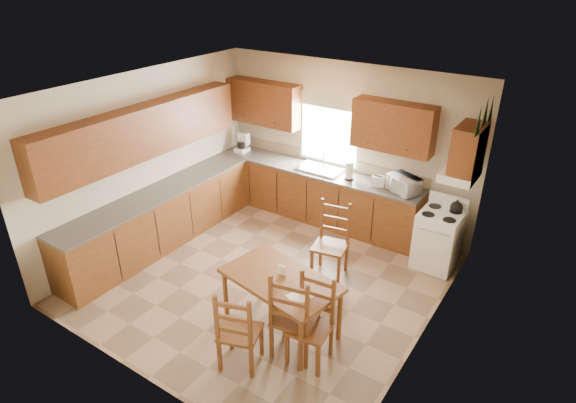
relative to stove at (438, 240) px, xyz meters
The scene contains 35 objects.
floor 2.54m from the stove, 138.58° to the right, with size 4.50×4.50×0.00m, color #8C7259.
ceiling 3.38m from the stove, 138.58° to the right, with size 4.50×4.50×0.00m, color brown.
wall_left 4.55m from the stove, 158.12° to the right, with size 4.50×4.50×0.00m, color beige.
wall_right 1.93m from the stove, 77.43° to the right, with size 4.50×4.50×0.00m, color beige.
wall_back 2.18m from the stove, 162.54° to the left, with size 4.50×4.50×0.00m, color beige.
wall_front 4.43m from the stove, 115.69° to the right, with size 4.50×4.50×0.00m, color beige.
lower_cab_back 2.27m from the stove, behind, with size 3.75×0.60×0.88m, color brown.
lower_cab_left 4.24m from the stove, 154.72° to the right, with size 0.60×3.60×0.88m, color brown.
counter_back 2.32m from the stove, behind, with size 3.75×0.63×0.04m, color #534E4A.
counter_left 4.26m from the stove, 154.72° to the right, with size 0.63×3.60×0.04m, color #534E4A.
backsplash 2.40m from the stove, 165.55° to the left, with size 3.75×0.01×0.18m, color gray.
upper_cab_back_left 3.74m from the stove, behind, with size 1.41×0.33×0.75m, color brown.
upper_cab_back_right 1.80m from the stove, 157.27° to the left, with size 1.25×0.33×0.75m, color brown.
upper_cab_left 4.59m from the stove, 155.48° to the right, with size 0.33×3.60×0.75m, color brown.
upper_cab_stove 1.49m from the stove, ahead, with size 0.33×0.62×0.62m, color brown.
range_hood 1.10m from the stove, ahead, with size 0.44×0.62×0.12m, color white.
window_frame 2.52m from the stove, 165.56° to the left, with size 1.13×0.02×1.18m, color white.
window_pane 2.51m from the stove, 165.69° to the left, with size 1.05×0.01×1.10m, color white.
window_valance 2.77m from the stove, 166.31° to the left, with size 1.19×0.01×0.24m, color #597F47.
sink_basin 2.26m from the stove, behind, with size 0.75×0.45×0.04m, color silver.
pine_decal_a 2.01m from the stove, 44.90° to the right, with size 0.22×0.22×0.36m, color #153617.
pine_decal_b 2.02m from the stove, ahead, with size 0.22×0.22×0.36m, color #153617.
pine_decal_c 2.00m from the stove, 43.32° to the left, with size 0.22×0.22×0.36m, color #153617.
stove is the anchor object (origin of this frame).
coffeemaker 3.88m from the stove, behind, with size 0.19×0.23×0.33m, color white.
paper_towel 1.75m from the stove, behind, with size 0.13×0.13×0.29m, color white.
toaster 1.28m from the stove, 167.04° to the left, with size 0.20×0.12×0.16m, color white.
microwave 0.97m from the stove, 159.82° to the left, with size 0.44×0.32×0.26m, color white.
dining_table 2.67m from the stove, 115.18° to the right, with size 1.40×0.80×0.75m, color brown.
chair_near_left 2.77m from the stove, 106.26° to the right, with size 0.48×0.45×1.13m, color brown.
chair_near_right 3.35m from the stove, 110.61° to the right, with size 0.43×0.41×1.02m, color brown.
chair_far_left 1.62m from the stove, 137.57° to the right, with size 0.46×0.44×1.09m, color brown.
chair_far_right 2.73m from the stove, 101.99° to the right, with size 0.44×0.42×1.05m, color brown.
table_paper 2.69m from the stove, 106.53° to the right, with size 0.21×0.29×0.00m, color white.
table_card 2.64m from the stove, 116.21° to the right, with size 0.10×0.02×0.13m, color white.
Camera 1 is at (3.39, -4.57, 4.11)m, focal length 30.00 mm.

